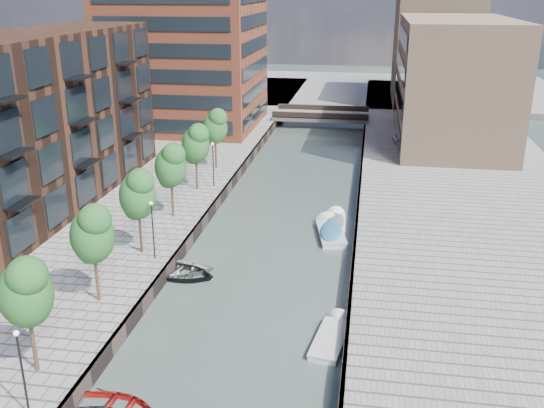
% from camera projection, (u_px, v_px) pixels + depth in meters
% --- Properties ---
extents(water, '(300.00, 300.00, 0.00)m').
position_uv_depth(water, '(291.00, 200.00, 55.16)').
color(water, '#38473F').
rests_on(water, ground).
extents(quay_right, '(20.00, 140.00, 1.00)m').
position_uv_depth(quay_right, '(474.00, 205.00, 52.57)').
color(quay_right, gray).
rests_on(quay_right, ground).
extents(quay_wall_left, '(0.25, 140.00, 1.00)m').
position_uv_depth(quay_wall_left, '(226.00, 192.00, 55.92)').
color(quay_wall_left, '#332823').
rests_on(quay_wall_left, ground).
extents(quay_wall_right, '(0.25, 140.00, 1.00)m').
position_uv_depth(quay_wall_right, '(359.00, 199.00, 54.07)').
color(quay_wall_right, '#332823').
rests_on(quay_wall_right, ground).
extents(far_closure, '(80.00, 40.00, 1.00)m').
position_uv_depth(far_closure, '(334.00, 90.00, 110.68)').
color(far_closure, gray).
rests_on(far_closure, ground).
extents(apartment_block, '(8.00, 38.00, 14.00)m').
position_uv_depth(apartment_block, '(15.00, 131.00, 46.19)').
color(apartment_block, black).
rests_on(apartment_block, quay_left).
extents(tower, '(18.00, 18.00, 30.00)m').
position_uv_depth(tower, '(184.00, 6.00, 75.50)').
color(tower, '#9B462D').
rests_on(tower, quay_left).
extents(tan_block_near, '(12.00, 25.00, 14.00)m').
position_uv_depth(tan_block_near, '(453.00, 81.00, 70.44)').
color(tan_block_near, '#9A795E').
rests_on(tan_block_near, quay_right).
extents(tan_block_far, '(12.00, 20.00, 16.00)m').
position_uv_depth(tan_block_far, '(434.00, 50.00, 94.23)').
color(tan_block_far, '#9A795E').
rests_on(tan_block_far, quay_right).
extents(bridge, '(13.00, 6.00, 1.30)m').
position_uv_depth(bridge, '(321.00, 115.00, 84.39)').
color(bridge, gray).
rests_on(bridge, ground).
extents(tree_1, '(2.50, 2.50, 5.95)m').
position_uv_depth(tree_1, '(25.00, 290.00, 27.73)').
color(tree_1, '#382619').
rests_on(tree_1, quay_left).
extents(tree_2, '(2.50, 2.50, 5.95)m').
position_uv_depth(tree_2, '(92.00, 232.00, 34.23)').
color(tree_2, '#382619').
rests_on(tree_2, quay_left).
extents(tree_3, '(2.50, 2.50, 5.95)m').
position_uv_depth(tree_3, '(137.00, 193.00, 40.72)').
color(tree_3, '#382619').
rests_on(tree_3, quay_left).
extents(tree_4, '(2.50, 2.50, 5.95)m').
position_uv_depth(tree_4, '(170.00, 164.00, 47.22)').
color(tree_4, '#382619').
rests_on(tree_4, quay_left).
extents(tree_5, '(2.50, 2.50, 5.95)m').
position_uv_depth(tree_5, '(195.00, 143.00, 53.72)').
color(tree_5, '#382619').
rests_on(tree_5, quay_left).
extents(tree_6, '(2.50, 2.50, 5.95)m').
position_uv_depth(tree_6, '(215.00, 126.00, 60.22)').
color(tree_6, '#382619').
rests_on(tree_6, quay_left).
extents(lamp_0, '(0.24, 0.24, 4.12)m').
position_uv_depth(lamp_0, '(21.00, 364.00, 25.36)').
color(lamp_0, black).
rests_on(lamp_0, quay_left).
extents(lamp_1, '(0.24, 0.24, 4.12)m').
position_uv_depth(lamp_1, '(153.00, 224.00, 40.21)').
color(lamp_1, black).
rests_on(lamp_1, quay_left).
extents(lamp_2, '(0.24, 0.24, 4.12)m').
position_uv_depth(lamp_2, '(213.00, 160.00, 55.06)').
color(lamp_2, black).
rests_on(lamp_2, quay_left).
extents(sloop_3, '(5.27, 4.35, 0.95)m').
position_uv_depth(sloop_3, '(182.00, 272.00, 41.32)').
color(sloop_3, silver).
rests_on(sloop_3, ground).
extents(sloop_4, '(5.58, 4.39, 1.05)m').
position_uv_depth(sloop_4, '(180.00, 276.00, 40.75)').
color(sloop_4, black).
rests_on(sloop_4, ground).
extents(motorboat_2, '(2.20, 4.68, 1.50)m').
position_uv_depth(motorboat_2, '(333.00, 336.00, 33.67)').
color(motorboat_2, silver).
rests_on(motorboat_2, ground).
extents(motorboat_3, '(2.85, 5.65, 1.80)m').
position_uv_depth(motorboat_3, '(330.00, 231.00, 47.64)').
color(motorboat_3, silver).
rests_on(motorboat_3, ground).
extents(motorboat_4, '(1.78, 4.70, 1.55)m').
position_uv_depth(motorboat_4, '(335.00, 222.00, 49.56)').
color(motorboat_4, white).
rests_on(motorboat_4, ground).
extents(car, '(2.61, 4.07, 1.29)m').
position_uv_depth(car, '(403.00, 140.00, 69.92)').
color(car, '#B8BABE').
rests_on(car, quay_right).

